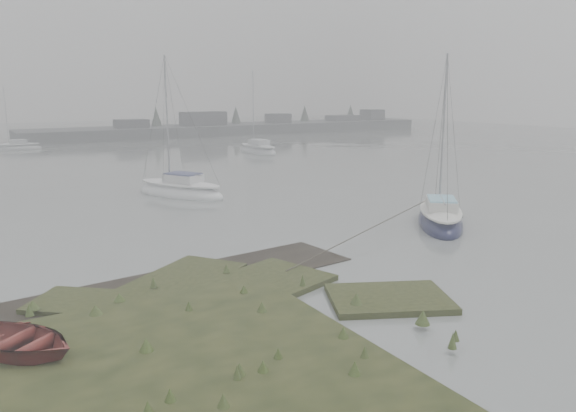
{
  "coord_description": "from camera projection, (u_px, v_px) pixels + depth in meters",
  "views": [
    {
      "loc": [
        -10.21,
        -12.54,
        6.19
      ],
      "look_at": [
        0.7,
        5.71,
        1.8
      ],
      "focal_mm": 35.0,
      "sensor_mm": 36.0,
      "label": 1
    }
  ],
  "objects": [
    {
      "name": "ground",
      "position": [
        115.0,
        174.0,
        42.14
      ],
      "size": [
        160.0,
        160.0,
        0.0
      ],
      "primitive_type": "plane",
      "color": "slate",
      "rests_on": "ground"
    },
    {
      "name": "far_shoreline",
      "position": [
        245.0,
        127.0,
        82.27
      ],
      "size": [
        60.0,
        8.0,
        4.15
      ],
      "color": "#4C4F51",
      "rests_on": "ground"
    },
    {
      "name": "sailboat_main",
      "position": [
        440.0,
        219.0,
        26.31
      ],
      "size": [
        5.4,
        5.86,
        8.49
      ],
      "rotation": [
        0.0,
        0.0,
        -0.7
      ],
      "color": "#111333",
      "rests_on": "ground"
    },
    {
      "name": "sailboat_white",
      "position": [
        180.0,
        191.0,
        33.6
      ],
      "size": [
        4.82,
        6.5,
        8.86
      ],
      "rotation": [
        0.0,
        0.0,
        0.5
      ],
      "color": "white",
      "rests_on": "ground"
    },
    {
      "name": "sailboat_far_b",
      "position": [
        258.0,
        150.0,
        56.53
      ],
      "size": [
        2.3,
        6.35,
        8.86
      ],
      "rotation": [
        0.0,
        0.0,
        0.04
      ],
      "color": "silver",
      "rests_on": "ground"
    },
    {
      "name": "sailboat_far_c",
      "position": [
        16.0,
        148.0,
        59.41
      ],
      "size": [
        5.05,
        1.81,
        7.06
      ],
      "rotation": [
        0.0,
        0.0,
        1.6
      ],
      "color": "#A2A7AB",
      "rests_on": "ground"
    },
    {
      "name": "dinghy",
      "position": [
        17.0,
        340.0,
        12.93
      ],
      "size": [
        3.62,
        3.8,
        0.64
      ],
      "primitive_type": "imported",
      "rotation": [
        0.0,
        0.0,
        0.64
      ],
      "color": "maroon",
      "rests_on": "marsh_bank"
    }
  ]
}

